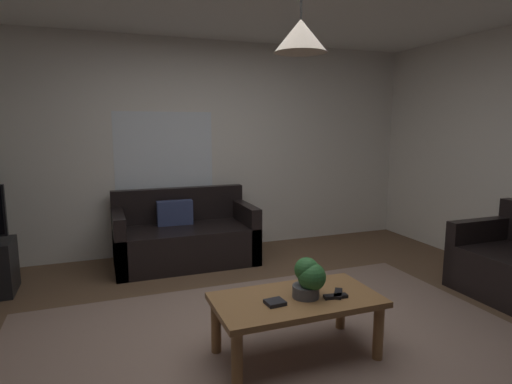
# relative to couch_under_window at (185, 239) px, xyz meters

# --- Properties ---
(floor) EXTENTS (5.78, 4.87, 0.02)m
(floor) POSITION_rel_couch_under_window_xyz_m (0.24, -1.97, -0.29)
(floor) COLOR brown
(floor) RESTS_ON ground
(rug) EXTENTS (3.76, 2.68, 0.01)m
(rug) POSITION_rel_couch_under_window_xyz_m (0.24, -2.17, -0.27)
(rug) COLOR gray
(rug) RESTS_ON ground
(wall_back) EXTENTS (5.90, 0.06, 2.56)m
(wall_back) POSITION_rel_couch_under_window_xyz_m (0.24, 0.49, 1.00)
(wall_back) COLOR silver
(wall_back) RESTS_ON ground
(window_pane) EXTENTS (1.15, 0.01, 1.00)m
(window_pane) POSITION_rel_couch_under_window_xyz_m (-0.13, 0.46, 0.93)
(window_pane) COLOR white
(couch_under_window) EXTENTS (1.54, 0.80, 0.82)m
(couch_under_window) POSITION_rel_couch_under_window_xyz_m (0.00, 0.00, 0.00)
(couch_under_window) COLOR black
(couch_under_window) RESTS_ON ground
(coffee_table) EXTENTS (1.11, 0.58, 0.42)m
(coffee_table) POSITION_rel_couch_under_window_xyz_m (0.32, -2.23, 0.08)
(coffee_table) COLOR olive
(coffee_table) RESTS_ON ground
(book_on_table_0) EXTENTS (0.13, 0.12, 0.02)m
(book_on_table_0) POSITION_rel_couch_under_window_xyz_m (0.14, -2.28, 0.15)
(book_on_table_0) COLOR black
(book_on_table_0) RESTS_ON coffee_table
(remote_on_table_0) EXTENTS (0.17, 0.07, 0.02)m
(remote_on_table_0) POSITION_rel_couch_under_window_xyz_m (0.56, -2.33, 0.15)
(remote_on_table_0) COLOR black
(remote_on_table_0) RESTS_ON coffee_table
(remote_on_table_1) EXTENTS (0.13, 0.16, 0.02)m
(remote_on_table_1) POSITION_rel_couch_under_window_xyz_m (0.59, -2.29, 0.15)
(remote_on_table_1) COLOR black
(remote_on_table_1) RESTS_ON coffee_table
(potted_plant_on_table) EXTENTS (0.21, 0.21, 0.27)m
(potted_plant_on_table) POSITION_rel_couch_under_window_xyz_m (0.39, -2.25, 0.28)
(potted_plant_on_table) COLOR #4C4C51
(potted_plant_on_table) RESTS_ON coffee_table
(pendant_lamp) EXTENTS (0.32, 0.32, 0.57)m
(pendant_lamp) POSITION_rel_couch_under_window_xyz_m (0.32, -2.23, 1.81)
(pendant_lamp) COLOR black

